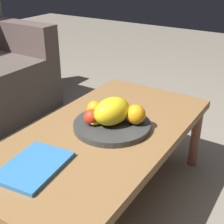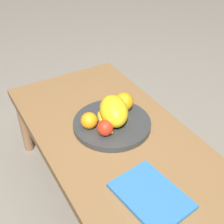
{
  "view_description": "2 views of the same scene",
  "coord_description": "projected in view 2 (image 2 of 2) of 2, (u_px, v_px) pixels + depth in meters",
  "views": [
    {
      "loc": [
        -0.93,
        -0.65,
        1.04
      ],
      "look_at": [
        0.05,
        -0.02,
        0.46
      ],
      "focal_mm": 50.04,
      "sensor_mm": 36.0,
      "label": 1
    },
    {
      "loc": [
        -0.84,
        0.49,
        1.23
      ],
      "look_at": [
        0.05,
        -0.02,
        0.46
      ],
      "focal_mm": 50.02,
      "sensor_mm": 36.0,
      "label": 2
    }
  ],
  "objects": [
    {
      "name": "fruit_bowl",
      "position": [
        112.0,
        124.0,
        1.32
      ],
      "size": [
        0.33,
        0.33,
        0.03
      ],
      "primitive_type": "cylinder",
      "color": "#323333",
      "rests_on": "coffee_table"
    },
    {
      "name": "coffee_table",
      "position": [
        114.0,
        142.0,
        1.31
      ],
      "size": [
        1.11,
        0.58,
        0.39
      ],
      "color": "brown",
      "rests_on": "ground_plane"
    },
    {
      "name": "melon_large_front",
      "position": [
        114.0,
        111.0,
        1.28
      ],
      "size": [
        0.2,
        0.16,
        0.12
      ],
      "primitive_type": "ellipsoid",
      "rotation": [
        0.0,
        0.0,
        -0.31
      ],
      "color": "yellow",
      "rests_on": "fruit_bowl"
    },
    {
      "name": "ground_plane",
      "position": [
        113.0,
        194.0,
        1.52
      ],
      "size": [
        8.0,
        8.0,
        0.0
      ],
      "primitive_type": "plane",
      "color": "slate"
    },
    {
      "name": "orange_front",
      "position": [
        89.0,
        121.0,
        1.26
      ],
      "size": [
        0.07,
        0.07,
        0.07
      ],
      "primitive_type": "sphere",
      "color": "orange",
      "rests_on": "fruit_bowl"
    },
    {
      "name": "apple_front",
      "position": [
        105.0,
        128.0,
        1.23
      ],
      "size": [
        0.07,
        0.07,
        0.07
      ],
      "primitive_type": "sphere",
      "color": "red",
      "rests_on": "fruit_bowl"
    },
    {
      "name": "magazine",
      "position": [
        151.0,
        196.0,
        1.03
      ],
      "size": [
        0.27,
        0.21,
        0.02
      ],
      "primitive_type": "cube",
      "rotation": [
        0.0,
        0.0,
        0.13
      ],
      "color": "#2E6DAD",
      "rests_on": "coffee_table"
    },
    {
      "name": "banana_bunch",
      "position": [
        107.0,
        121.0,
        1.28
      ],
      "size": [
        0.16,
        0.12,
        0.06
      ],
      "color": "gold",
      "rests_on": "fruit_bowl"
    },
    {
      "name": "orange_left",
      "position": [
        124.0,
        102.0,
        1.36
      ],
      "size": [
        0.08,
        0.08,
        0.08
      ],
      "primitive_type": "sphere",
      "color": "orange",
      "rests_on": "fruit_bowl"
    }
  ]
}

